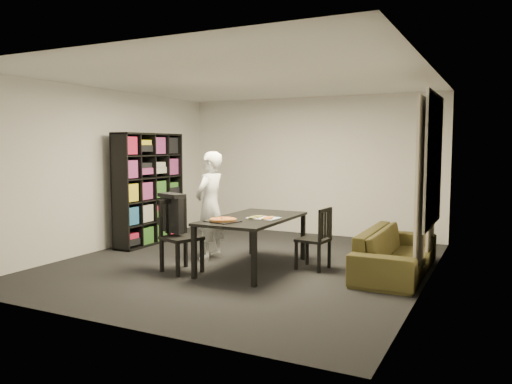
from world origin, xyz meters
The scene contains 16 objects.
room centered at (0.00, 0.00, 1.30)m, with size 5.01×5.51×2.61m.
window_pane centered at (2.48, 0.60, 1.50)m, with size 0.02×1.40×1.60m, color black.
window_frame centered at (2.48, 0.60, 1.50)m, with size 0.03×1.52×1.72m, color white.
curtain_left centered at (2.40, 0.08, 1.15)m, with size 0.03×0.70×2.25m, color beige.
curtain_right centered at (2.40, 1.12, 1.15)m, with size 0.03×0.70×2.25m, color beige.
bookshelf centered at (-2.16, 0.60, 0.95)m, with size 0.35×1.50×1.90m, color black.
dining_table centered at (0.25, -0.19, 0.65)m, with size 0.95×1.71×0.71m.
chair_left centered at (-0.60, -0.76, 0.55)m, with size 0.58×0.58×0.97m.
chair_right centered at (1.08, 0.14, 0.48)m, with size 0.43×0.43×0.85m.
draped_jacket centered at (-0.72, -0.71, 0.80)m, with size 0.47×0.33×0.53m.
person centered at (-0.60, 0.06, 0.80)m, with size 0.58×0.38×1.60m, color white.
baking_tray centered at (0.08, -0.73, 0.72)m, with size 0.40×0.32×0.01m, color black.
pepperoni_pizza centered at (0.08, -0.72, 0.74)m, with size 0.35×0.35×0.03m.
kitchen_towel centered at (0.42, -0.22, 0.72)m, with size 0.40×0.30×0.01m, color white.
pizza_slices centered at (0.41, -0.25, 0.73)m, with size 0.37×0.31×0.01m, color #E39347, non-canonical shape.
sofa centered at (2.07, 0.40, 0.29)m, with size 2.00×0.78×0.58m, color #3B3417.
Camera 1 is at (3.30, -6.22, 1.68)m, focal length 35.00 mm.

